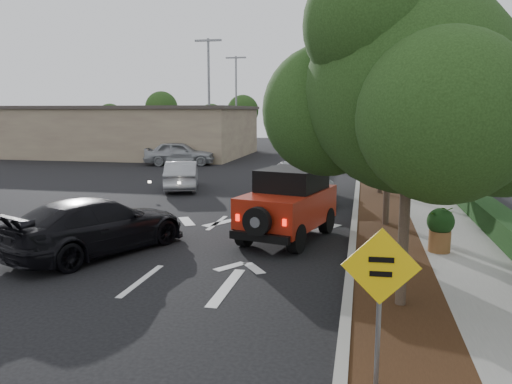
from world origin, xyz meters
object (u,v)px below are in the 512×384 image
(silver_suv_ahead, at_px, (298,180))
(black_suv_oncoming, at_px, (97,225))
(speed_hump_sign, at_px, (380,286))
(red_jeep, at_px, (291,203))

(silver_suv_ahead, xyz_separation_m, black_suv_oncoming, (-4.18, -9.50, -0.05))
(silver_suv_ahead, relative_size, speed_hump_sign, 2.62)
(black_suv_oncoming, bearing_deg, red_jeep, -127.06)
(silver_suv_ahead, distance_m, black_suv_oncoming, 10.38)
(silver_suv_ahead, relative_size, black_suv_oncoming, 1.11)
(black_suv_oncoming, distance_m, speed_hump_sign, 9.04)
(red_jeep, distance_m, speed_hump_sign, 8.45)
(red_jeep, distance_m, silver_suv_ahead, 6.85)
(red_jeep, xyz_separation_m, black_suv_oncoming, (-4.85, -2.68, -0.31))
(red_jeep, height_order, black_suv_oncoming, red_jeep)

